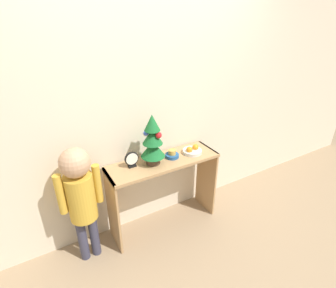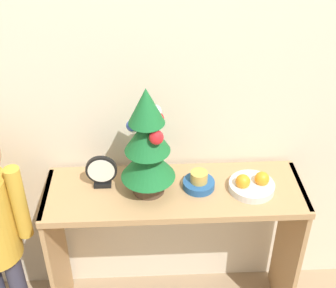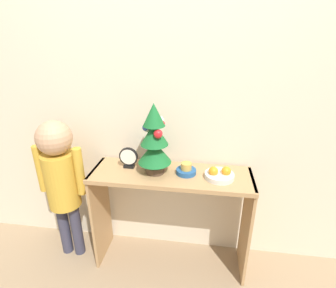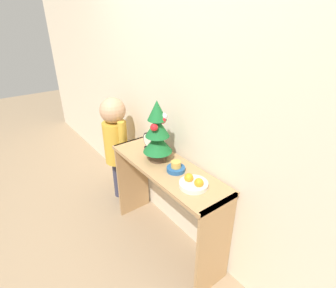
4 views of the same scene
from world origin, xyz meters
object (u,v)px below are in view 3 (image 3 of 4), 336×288
(fruit_bowl, at_px, (219,174))
(singing_bowl, at_px, (186,170))
(mini_tree, at_px, (154,140))
(child_figure, at_px, (61,174))
(desk_clock, at_px, (129,158))

(fruit_bowl, bearing_deg, singing_bowl, 173.17)
(mini_tree, relative_size, child_figure, 0.43)
(mini_tree, xyz_separation_m, fruit_bowl, (0.44, -0.02, -0.21))
(fruit_bowl, bearing_deg, child_figure, -179.37)
(desk_clock, xyz_separation_m, child_figure, (-0.50, -0.07, -0.14))
(mini_tree, height_order, fruit_bowl, mini_tree)
(fruit_bowl, xyz_separation_m, singing_bowl, (-0.23, 0.03, 0.00))
(mini_tree, distance_m, child_figure, 0.77)
(mini_tree, bearing_deg, fruit_bowl, -2.02)
(fruit_bowl, relative_size, child_figure, 0.17)
(singing_bowl, height_order, desk_clock, desk_clock)
(mini_tree, bearing_deg, desk_clock, 168.30)
(desk_clock, bearing_deg, mini_tree, -11.70)
(singing_bowl, bearing_deg, mini_tree, -176.97)
(mini_tree, bearing_deg, singing_bowl, 3.03)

